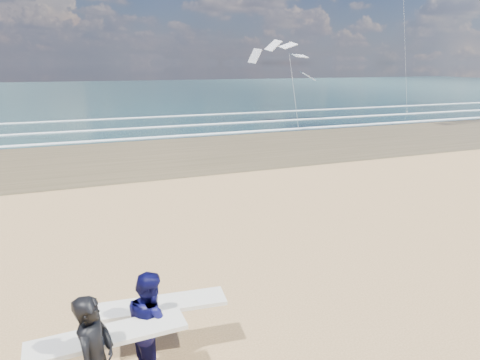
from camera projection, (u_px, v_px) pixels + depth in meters
name	position (u px, v px, depth m)	size (l,w,h in m)	color
wet_sand_strip	(401.00, 134.00, 30.03)	(220.00, 12.00, 0.01)	#4E4229
ocean	(194.00, 90.00, 78.50)	(220.00, 100.00, 0.02)	#173034
foam_breakers	(323.00, 117.00, 39.08)	(220.00, 11.70, 0.05)	white
surfer_near	(97.00, 359.00, 5.74)	(2.22, 1.08, 1.96)	black
surfer_far	(152.00, 323.00, 6.72)	(2.24, 1.22, 1.78)	#0B0B3D
kite_1	(291.00, 71.00, 34.16)	(6.10, 4.77, 7.42)	slate
kite_5	(404.00, 27.00, 43.19)	(4.53, 4.60, 16.26)	slate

